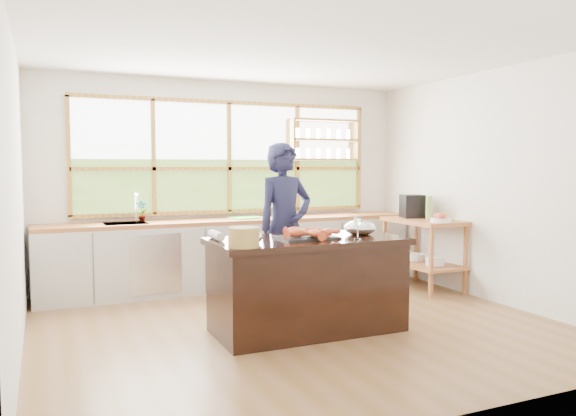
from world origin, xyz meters
TOP-DOWN VIEW (x-y plane):
  - ground_plane at (0.00, 0.00)m, footprint 5.00×5.00m
  - room_shell at (0.02, 0.51)m, footprint 5.02×4.52m
  - back_counter at (-0.02, 1.94)m, footprint 4.90×0.63m
  - right_shelf_unit at (2.19, 0.89)m, footprint 0.62×1.10m
  - island at (0.00, -0.20)m, footprint 1.85×0.90m
  - cook at (0.12, 0.63)m, footprint 0.74×0.55m
  - potted_plant at (-1.20, 2.00)m, footprint 0.15×0.10m
  - cutting_board at (0.14, 1.94)m, footprint 0.46×0.39m
  - espresso_machine at (2.19, 1.15)m, footprint 0.34×0.35m
  - wine_bottle at (2.24, 0.86)m, footprint 0.09×0.09m
  - fruit_bowl at (2.14, 0.50)m, footprint 0.25×0.25m
  - slate_board at (-0.02, -0.21)m, footprint 0.56×0.41m
  - lobster_pile at (0.00, -0.24)m, footprint 0.52×0.48m
  - mixing_bowl_left at (-0.66, -0.34)m, footprint 0.28×0.28m
  - mixing_bowl_right at (0.60, -0.16)m, footprint 0.32×0.32m
  - wine_glass at (0.40, -0.45)m, footprint 0.08×0.08m
  - wicker_basket at (-0.75, -0.52)m, footprint 0.26×0.26m
  - parchment_roll at (-0.83, 0.05)m, footprint 0.08×0.30m

SIDE VIEW (x-z plane):
  - ground_plane at x=0.00m, z-range 0.00..0.00m
  - island at x=0.00m, z-range 0.00..0.90m
  - back_counter at x=-0.02m, z-range 0.00..0.90m
  - right_shelf_unit at x=2.19m, z-range 0.15..1.05m
  - cutting_board at x=0.14m, z-range 0.90..0.91m
  - slate_board at x=-0.02m, z-range 0.90..0.92m
  - cook at x=0.12m, z-range 0.00..1.84m
  - parchment_roll at x=-0.83m, z-range 0.90..0.98m
  - fruit_bowl at x=2.14m, z-range 0.89..1.00m
  - lobster_pile at x=0.00m, z-range 0.92..1.00m
  - mixing_bowl_left at x=-0.66m, z-range 0.89..1.03m
  - mixing_bowl_right at x=0.60m, z-range 0.89..1.04m
  - wicker_basket at x=-0.75m, z-range 0.90..1.07m
  - potted_plant at x=-1.20m, z-range 0.90..1.17m
  - wine_bottle at x=2.24m, z-range 0.90..1.20m
  - espresso_machine at x=2.19m, z-range 0.90..1.21m
  - wine_glass at x=0.40m, z-range 0.95..1.17m
  - room_shell at x=0.02m, z-range 0.40..3.11m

